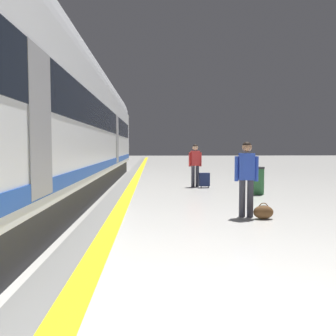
# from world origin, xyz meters

# --- Properties ---
(safety_line_strip) EXTENTS (0.36, 80.00, 0.01)m
(safety_line_strip) POSITION_xyz_m (-0.74, 10.00, 0.00)
(safety_line_strip) COLOR yellow
(safety_line_strip) RESTS_ON ground
(tactile_edge_band) EXTENTS (0.66, 80.00, 0.01)m
(tactile_edge_band) POSITION_xyz_m (-1.09, 10.00, 0.00)
(tactile_edge_band) COLOR slate
(tactile_edge_band) RESTS_ON ground
(high_speed_train) EXTENTS (2.94, 29.60, 4.97)m
(high_speed_train) POSITION_xyz_m (-2.88, 9.24, 2.50)
(high_speed_train) COLOR #38383D
(high_speed_train) RESTS_ON ground
(passenger_near) EXTENTS (0.53, 0.24, 1.69)m
(passenger_near) POSITION_xyz_m (2.19, 7.53, 0.98)
(passenger_near) COLOR #383842
(passenger_near) RESTS_ON ground
(duffel_bag_near) EXTENTS (0.44, 0.26, 0.36)m
(duffel_bag_near) POSITION_xyz_m (2.51, 7.29, 0.15)
(duffel_bag_near) COLOR brown
(duffel_bag_near) RESTS_ON ground
(passenger_mid) EXTENTS (0.52, 0.24, 1.68)m
(passenger_mid) POSITION_xyz_m (1.77, 13.41, 0.97)
(passenger_mid) COLOR #383842
(passenger_mid) RESTS_ON ground
(suitcase_mid) EXTENTS (0.40, 0.26, 0.57)m
(suitcase_mid) POSITION_xyz_m (2.09, 13.07, 0.31)
(suitcase_mid) COLOR #19234C
(suitcase_mid) RESTS_ON ground
(waste_bin) EXTENTS (0.46, 0.46, 0.91)m
(waste_bin) POSITION_xyz_m (3.57, 11.18, 0.46)
(waste_bin) COLOR #2D6638
(waste_bin) RESTS_ON ground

